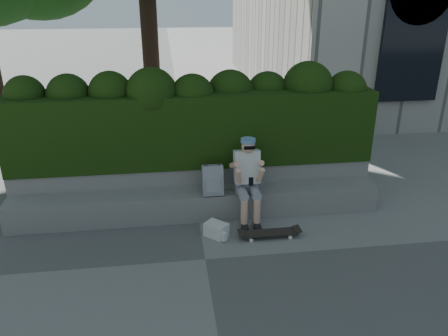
{
  "coord_description": "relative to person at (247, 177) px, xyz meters",
  "views": [
    {
      "loc": [
        -0.43,
        -5.13,
        3.49
      ],
      "look_at": [
        0.4,
        1.0,
        0.95
      ],
      "focal_mm": 35.0,
      "sensor_mm": 36.0,
      "label": 1
    }
  ],
  "objects": [
    {
      "name": "ground",
      "position": [
        -0.78,
        -1.07,
        -0.75
      ],
      "size": [
        80.0,
        80.0,
        0.0
      ],
      "primitive_type": "plane",
      "color": "slate",
      "rests_on": "ground"
    },
    {
      "name": "bench_ledge",
      "position": [
        -0.78,
        0.18,
        -0.53
      ],
      "size": [
        6.0,
        0.45,
        0.45
      ],
      "primitive_type": "cube",
      "color": "gray",
      "rests_on": "ground"
    },
    {
      "name": "planter_wall",
      "position": [
        -0.78,
        0.66,
        -0.38
      ],
      "size": [
        6.0,
        0.5,
        0.75
      ],
      "primitive_type": "cube",
      "color": "gray",
      "rests_on": "ground"
    },
    {
      "name": "hedge",
      "position": [
        -0.78,
        0.88,
        0.6
      ],
      "size": [
        6.0,
        1.0,
        1.2
      ],
      "primitive_type": "cube",
      "color": "black",
      "rests_on": "planter_wall"
    },
    {
      "name": "person",
      "position": [
        0.0,
        0.0,
        0.0
      ],
      "size": [
        0.4,
        0.76,
        1.38
      ],
      "color": "gray",
      "rests_on": "ground"
    },
    {
      "name": "skateboard",
      "position": [
        0.24,
        -0.61,
        -0.68
      ],
      "size": [
        0.85,
        0.21,
        0.09
      ],
      "rotation": [
        0.0,
        0.0,
        0.0
      ],
      "color": "black",
      "rests_on": "ground"
    },
    {
      "name": "backpack_plaid",
      "position": [
        -0.54,
        0.08,
        -0.06
      ],
      "size": [
        0.33,
        0.18,
        0.48
      ],
      "primitive_type": "cube",
      "rotation": [
        0.0,
        0.0,
        0.01
      ],
      "color": "#9F9EA2",
      "rests_on": "bench_ledge"
    },
    {
      "name": "backpack_ground",
      "position": [
        -0.56,
        -0.46,
        -0.65
      ],
      "size": [
        0.4,
        0.39,
        0.21
      ],
      "primitive_type": "cube",
      "rotation": [
        0.0,
        0.0,
        -0.75
      ],
      "color": "silver",
      "rests_on": "ground"
    }
  ]
}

